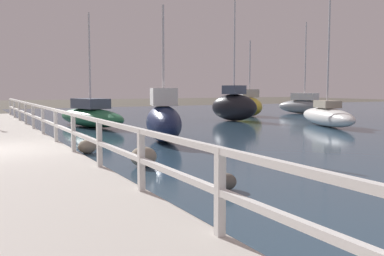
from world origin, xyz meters
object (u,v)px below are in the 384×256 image
object	(u,v)px
sailboat_gray	(304,105)
sailboat_navy	(163,120)
sailboat_yellow	(249,105)
sailboat_black	(234,106)
sailboat_white	(327,116)
sailboat_green	(91,116)

from	to	relation	value
sailboat_gray	sailboat_navy	distance (m)	19.26
sailboat_gray	sailboat_yellow	distance (m)	5.13
sailboat_yellow	sailboat_navy	size ratio (longest dim) A/B	1.05
sailboat_black	sailboat_white	distance (m)	5.66
sailboat_green	sailboat_gray	world-z (taller)	sailboat_gray
sailboat_green	sailboat_yellow	distance (m)	12.13
sailboat_white	sailboat_green	bearing A→B (deg)	175.47
sailboat_gray	sailboat_white	world-z (taller)	sailboat_white
sailboat_navy	sailboat_white	bearing A→B (deg)	29.20
sailboat_navy	sailboat_green	bearing A→B (deg)	113.88
sailboat_white	sailboat_navy	size ratio (longest dim) A/B	1.45
sailboat_green	sailboat_white	world-z (taller)	sailboat_white
sailboat_white	sailboat_gray	bearing A→B (deg)	75.52
sailboat_gray	sailboat_green	bearing A→B (deg)	178.32
sailboat_gray	sailboat_white	distance (m)	10.71
sailboat_yellow	sailboat_navy	distance (m)	15.03
sailboat_black	sailboat_green	bearing A→B (deg)	162.61
sailboat_black	sailboat_yellow	bearing A→B (deg)	25.32
sailboat_white	sailboat_navy	world-z (taller)	sailboat_white
sailboat_green	sailboat_black	distance (m)	8.44
sailboat_black	sailboat_gray	size ratio (longest dim) A/B	1.20
sailboat_black	sailboat_white	size ratio (longest dim) A/B	1.14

